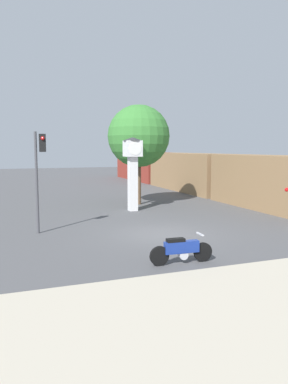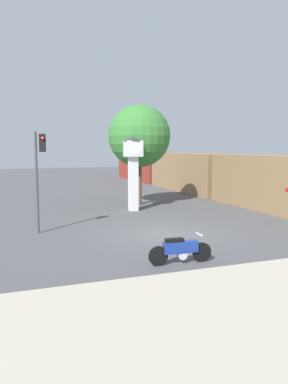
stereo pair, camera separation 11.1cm
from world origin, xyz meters
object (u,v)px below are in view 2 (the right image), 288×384
Objects in this scene: motorcycle at (180,250)px; street_tree at (139,136)px; freight_train at (189,172)px; traffic_light at (39,164)px; clock_tower at (133,162)px.

street_tree is (3.19, 13.13, 4.18)m from motorcycle.
traffic_light is at bearing -136.88° from freight_train.
traffic_light reaches higher than clock_tower.
clock_tower is at bearing 36.75° from traffic_light.
motorcycle is at bearing -103.66° from street_tree.
street_tree reaches higher than traffic_light.
clock_tower is 0.67× the size of street_tree.
traffic_light reaches higher than freight_train.
clock_tower reaches higher than motorcycle.
freight_train is (8.43, 9.01, -1.30)m from clock_tower.
street_tree is at bearing 79.14° from motorcycle.
motorcycle is 0.33× the size of street_tree.
street_tree is at bearing 62.30° from clock_tower.
traffic_light is (-5.90, -4.40, 0.14)m from clock_tower.
motorcycle is 22.35m from freight_train.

